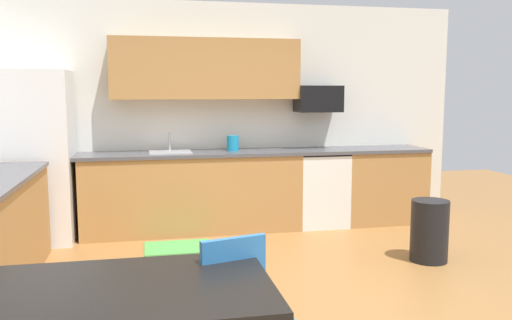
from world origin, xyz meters
name	(u,v)px	position (x,y,z in m)	size (l,w,h in m)	color
ground_plane	(282,303)	(0.00, 0.00, 0.00)	(12.00, 12.00, 0.00)	#9E6B38
wall_back	(229,115)	(0.00, 2.65, 1.35)	(5.80, 0.10, 2.70)	silver
cabinet_run_back	(193,194)	(-0.49, 2.30, 0.45)	(2.52, 0.60, 0.90)	#AD7A42
cabinet_run_back_right	(381,186)	(1.88, 2.30, 0.45)	(1.03, 0.60, 0.90)	#AD7A42
countertop_back	(234,153)	(0.00, 2.30, 0.92)	(4.80, 0.64, 0.04)	#4C4C51
upper_cabinets_back	(206,69)	(-0.30, 2.43, 1.90)	(2.20, 0.34, 0.70)	#AD7A42
refrigerator	(36,157)	(-2.18, 2.22, 0.93)	(0.76, 0.70, 1.87)	white
oven_range	(319,188)	(1.07, 2.30, 0.46)	(0.60, 0.60, 0.91)	white
microwave	(318,99)	(1.07, 2.40, 1.55)	(0.54, 0.36, 0.32)	black
sink_basin	(171,158)	(-0.74, 2.30, 0.88)	(0.48, 0.40, 0.14)	#A5A8AD
sink_faucet	(170,142)	(-0.74, 2.48, 1.04)	(0.02, 0.02, 0.24)	#B2B5BA
dining_table	(126,299)	(-1.13, -1.37, 0.67)	(1.40, 0.90, 0.73)	black
chair_near_table	(242,305)	(-0.53, -1.18, 0.50)	(0.49, 0.49, 0.85)	#2D72B7
trash_bin	(429,231)	(1.66, 0.71, 0.30)	(0.36, 0.36, 0.60)	black
floor_mat	(178,247)	(-0.71, 1.65, 0.01)	(0.70, 0.50, 0.01)	#4CA54C
kettle	(233,144)	(0.00, 2.35, 1.02)	(0.14, 0.14, 0.20)	#198CBF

